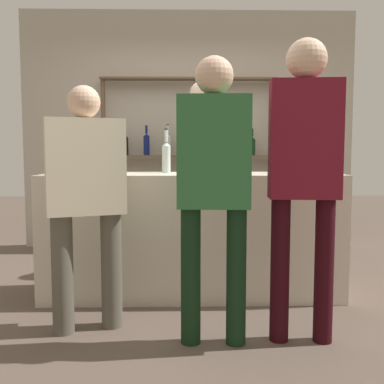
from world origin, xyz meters
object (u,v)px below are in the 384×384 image
at_px(counter_bottle_1, 52,156).
at_px(customer_center, 214,177).
at_px(server_behind_counter, 202,159).
at_px(customer_left, 86,192).
at_px(counter_bottle_0, 166,156).
at_px(counter_bottle_3, 290,156).
at_px(customer_right, 304,163).
at_px(cork_jar, 209,163).
at_px(counter_bottle_2, 107,155).
at_px(wine_glass, 75,160).

distance_m(counter_bottle_1, customer_center, 1.38).
xyz_separation_m(server_behind_counter, customer_left, (-0.80, -1.40, -0.18)).
distance_m(counter_bottle_0, counter_bottle_3, 1.00).
distance_m(counter_bottle_0, customer_right, 1.35).
relative_size(customer_center, customer_left, 1.09).
bearing_deg(cork_jar, customer_right, -61.46).
bearing_deg(counter_bottle_2, server_behind_counter, 38.00).
bearing_deg(customer_left, counter_bottle_1, 15.32).
relative_size(counter_bottle_2, customer_left, 0.23).
relative_size(wine_glass, server_behind_counter, 0.08).
height_order(counter_bottle_0, customer_center, customer_center).
bearing_deg(counter_bottle_0, counter_bottle_3, -4.25).
relative_size(counter_bottle_2, wine_glass, 2.51).
bearing_deg(customer_right, customer_left, 86.19).
distance_m(cork_jar, server_behind_counter, 0.67).
bearing_deg(customer_left, cork_jar, -67.21).
height_order(counter_bottle_2, counter_bottle_3, counter_bottle_2).
relative_size(wine_glass, customer_left, 0.09).
relative_size(counter_bottle_1, customer_left, 0.22).
xyz_separation_m(counter_bottle_1, counter_bottle_2, (0.37, 0.26, 0.01)).
relative_size(counter_bottle_1, cork_jar, 2.18).
xyz_separation_m(counter_bottle_2, customer_left, (-0.01, -0.78, -0.22)).
height_order(counter_bottle_0, customer_right, customer_right).
bearing_deg(customer_center, server_behind_counter, 3.61).
distance_m(counter_bottle_3, wine_glass, 1.73).
bearing_deg(customer_right, server_behind_counter, 23.31).
height_order(wine_glass, cork_jar, cork_jar).
height_order(counter_bottle_3, customer_left, customer_left).
relative_size(customer_right, customer_left, 1.16).
xyz_separation_m(counter_bottle_0, customer_right, (0.85, -1.05, -0.03)).
height_order(cork_jar, customer_right, customer_right).
height_order(customer_right, customer_left, customer_right).
xyz_separation_m(counter_bottle_0, counter_bottle_3, (1.00, -0.07, -0.00)).
bearing_deg(counter_bottle_0, server_behind_counter, 60.13).
bearing_deg(counter_bottle_1, counter_bottle_0, 20.87).
distance_m(wine_glass, customer_left, 0.83).
height_order(counter_bottle_2, customer_center, customer_center).
bearing_deg(counter_bottle_1, customer_right, -23.34).
bearing_deg(counter_bottle_3, counter_bottle_2, 179.57).
xyz_separation_m(counter_bottle_0, counter_bottle_1, (-0.84, -0.32, 0.00)).
xyz_separation_m(wine_glass, customer_left, (0.25, -0.77, -0.18)).
bearing_deg(wine_glass, server_behind_counter, 30.83).
height_order(counter_bottle_2, cork_jar, counter_bottle_2).
relative_size(counter_bottle_0, customer_left, 0.23).
relative_size(counter_bottle_0, cork_jar, 2.24).
distance_m(server_behind_counter, customer_right, 1.69).
relative_size(counter_bottle_1, counter_bottle_3, 1.01).
bearing_deg(counter_bottle_0, wine_glass, -174.42).
xyz_separation_m(counter_bottle_3, customer_center, (-0.69, -1.00, -0.11)).
height_order(wine_glass, customer_right, customer_right).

